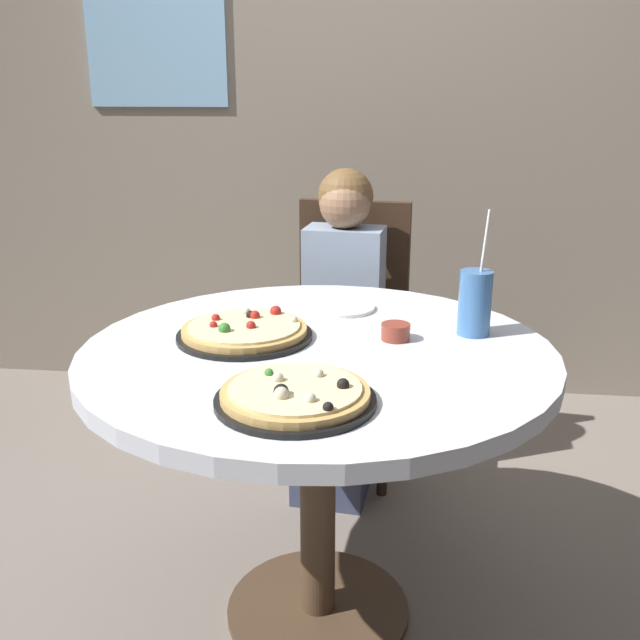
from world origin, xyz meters
TOP-DOWN VIEW (x-y plane):
  - ground_plane at (0.00, 0.00)m, footprint 8.00×8.00m
  - wall_with_window at (-0.00, 1.62)m, footprint 5.20×0.14m
  - dining_table at (0.00, 0.00)m, footprint 1.11×1.11m
  - chair_wooden at (0.01, 0.88)m, footprint 0.44×0.44m
  - diner_child at (-0.01, 0.70)m, footprint 0.29×0.42m
  - pizza_veggie at (-0.18, 0.04)m, footprint 0.33×0.33m
  - pizza_cheese at (-0.01, -0.32)m, footprint 0.31×0.31m
  - soda_cup at (0.37, 0.13)m, footprint 0.08×0.08m
  - sauce_bowl at (0.18, 0.07)m, footprint 0.07×0.07m
  - plate_small at (0.03, 0.31)m, footprint 0.18×0.18m

SIDE VIEW (x-z plane):
  - ground_plane at x=0.00m, z-range 0.00..0.00m
  - diner_child at x=-0.01m, z-range -0.06..1.02m
  - chair_wooden at x=0.01m, z-range 0.06..1.01m
  - dining_table at x=0.00m, z-range 0.27..1.02m
  - plate_small at x=0.03m, z-range 0.75..0.76m
  - pizza_cheese at x=-0.01m, z-range 0.74..0.79m
  - pizza_veggie at x=-0.18m, z-range 0.74..0.79m
  - sauce_bowl at x=0.18m, z-range 0.75..0.79m
  - soda_cup at x=0.37m, z-range 0.68..0.99m
  - wall_with_window at x=0.00m, z-range 0.00..2.90m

